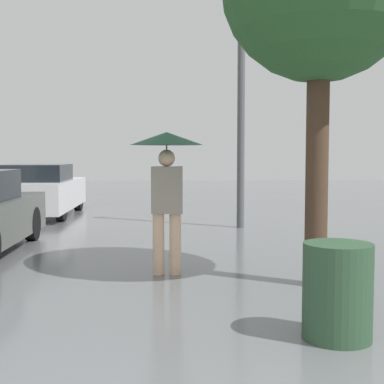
# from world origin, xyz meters

# --- Properties ---
(pedestrian) EXTENTS (0.92, 0.92, 1.82)m
(pedestrian) POSITION_xyz_m (-0.01, 4.94, 1.38)
(pedestrian) COLOR beige
(pedestrian) RESTS_ON ground_plane
(parked_car_farthest) EXTENTS (1.86, 3.98, 1.29)m
(parked_car_farthest) POSITION_xyz_m (-3.26, 11.75, 0.62)
(parked_car_farthest) COLOR silver
(parked_car_farthest) RESTS_ON ground_plane
(street_lamp) EXTENTS (0.34, 0.34, 4.68)m
(street_lamp) POSITION_xyz_m (1.56, 9.29, 2.83)
(street_lamp) COLOR #515456
(street_lamp) RESTS_ON ground_plane
(trash_bin) EXTENTS (0.57, 0.57, 0.81)m
(trash_bin) POSITION_xyz_m (1.39, 2.46, 0.40)
(trash_bin) COLOR #2D4C33
(trash_bin) RESTS_ON ground_plane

